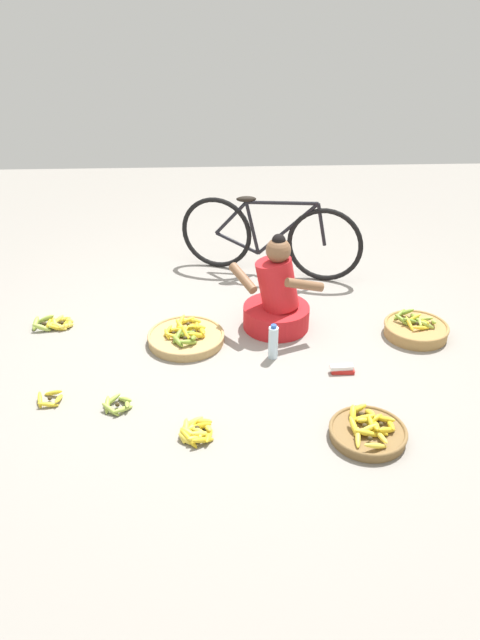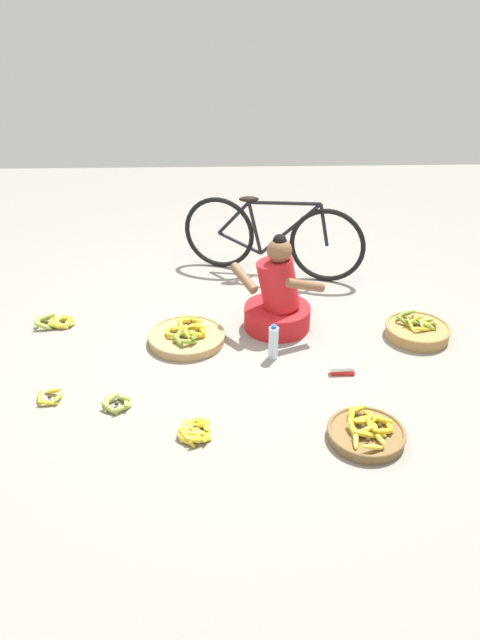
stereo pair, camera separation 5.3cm
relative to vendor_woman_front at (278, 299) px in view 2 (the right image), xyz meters
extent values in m
plane|color=gray|center=(-0.31, -0.30, -0.25)|extent=(10.00, 10.00, 0.00)
cylinder|color=red|center=(0.00, 0.00, -0.16)|extent=(0.52, 0.52, 0.18)
cylinder|color=red|center=(0.00, 0.00, 0.13)|extent=(0.41, 0.36, 0.43)
sphere|color=brown|center=(0.00, 0.00, 0.40)|extent=(0.19, 0.19, 0.19)
sphere|color=black|center=(0.00, 0.00, 0.48)|extent=(0.10, 0.10, 0.10)
cylinder|color=brown|center=(-0.26, -0.04, 0.20)|extent=(0.22, 0.30, 0.16)
cylinder|color=brown|center=(0.18, -0.17, 0.20)|extent=(0.31, 0.16, 0.16)
torus|color=black|center=(-0.45, 1.17, 0.09)|extent=(0.66, 0.27, 0.68)
torus|color=black|center=(0.51, 0.83, 0.09)|extent=(0.66, 0.27, 0.68)
cylinder|color=black|center=(0.19, 0.95, 0.20)|extent=(0.53, 0.22, 0.55)
cylinder|color=black|center=(-0.12, 1.06, 0.18)|extent=(0.15, 0.08, 0.49)
cylinder|color=black|center=(0.13, 0.97, 0.44)|extent=(0.63, 0.25, 0.08)
cylinder|color=black|center=(-0.26, 1.10, 0.02)|extent=(0.41, 0.17, 0.18)
cylinder|color=black|center=(-0.31, 1.12, 0.26)|extent=(0.31, 0.14, 0.35)
cylinder|color=black|center=(0.47, 0.84, 0.28)|extent=(0.12, 0.07, 0.38)
ellipsoid|color=black|center=(-0.18, 1.08, 0.45)|extent=(0.18, 0.08, 0.05)
cylinder|color=brown|center=(0.42, -1.35, -0.22)|extent=(0.46, 0.46, 0.06)
torus|color=brown|center=(0.42, -1.35, -0.19)|extent=(0.47, 0.47, 0.02)
ellipsoid|color=gold|center=(0.56, -1.33, -0.17)|extent=(0.04, 0.14, 0.06)
ellipsoid|color=gold|center=(0.53, -1.29, -0.16)|extent=(0.13, 0.11, 0.07)
ellipsoid|color=gold|center=(0.47, -1.28, -0.17)|extent=(0.14, 0.10, 0.06)
ellipsoid|color=gold|center=(0.44, -1.34, -0.16)|extent=(0.05, 0.14, 0.08)
ellipsoid|color=gold|center=(0.47, -1.38, -0.17)|extent=(0.13, 0.10, 0.05)
ellipsoid|color=gold|center=(0.52, -1.39, -0.16)|extent=(0.14, 0.08, 0.07)
sphere|color=#382D19|center=(0.50, -1.33, -0.16)|extent=(0.03, 0.03, 0.03)
ellipsoid|color=yellow|center=(0.46, -1.23, -0.16)|extent=(0.06, 0.13, 0.08)
ellipsoid|color=yellow|center=(0.39, -1.19, -0.16)|extent=(0.13, 0.07, 0.08)
ellipsoid|color=yellow|center=(0.35, -1.23, -0.16)|extent=(0.06, 0.13, 0.08)
ellipsoid|color=yellow|center=(0.41, -1.29, -0.17)|extent=(0.13, 0.06, 0.06)
sphere|color=#382D19|center=(0.40, -1.24, -0.16)|extent=(0.03, 0.03, 0.03)
ellipsoid|color=yellow|center=(0.46, -1.36, -0.16)|extent=(0.07, 0.16, 0.09)
ellipsoid|color=yellow|center=(0.40, -1.28, -0.16)|extent=(0.15, 0.04, 0.08)
ellipsoid|color=yellow|center=(0.33, -1.36, -0.16)|extent=(0.06, 0.16, 0.08)
ellipsoid|color=yellow|center=(0.40, -1.41, -0.16)|extent=(0.15, 0.04, 0.08)
sphere|color=#382D19|center=(0.40, -1.34, -0.16)|extent=(0.03, 0.03, 0.03)
ellipsoid|color=yellow|center=(0.47, -1.44, -0.17)|extent=(0.06, 0.16, 0.06)
ellipsoid|color=yellow|center=(0.39, -1.39, -0.16)|extent=(0.16, 0.06, 0.09)
ellipsoid|color=yellow|center=(0.34, -1.44, -0.17)|extent=(0.06, 0.16, 0.06)
ellipsoid|color=yellow|center=(0.42, -1.52, -0.16)|extent=(0.16, 0.07, 0.08)
sphere|color=#382D19|center=(0.40, -1.45, -0.17)|extent=(0.03, 0.03, 0.03)
cylinder|color=#A87F47|center=(1.07, -0.18, -0.21)|extent=(0.48, 0.48, 0.09)
torus|color=#A87F47|center=(1.07, -0.18, -0.16)|extent=(0.49, 0.49, 0.02)
ellipsoid|color=#9EB747|center=(1.20, -0.18, -0.13)|extent=(0.05, 0.12, 0.08)
ellipsoid|color=#9EB747|center=(1.15, -0.13, -0.14)|extent=(0.12, 0.05, 0.06)
ellipsoid|color=#9EB747|center=(1.09, -0.17, -0.14)|extent=(0.04, 0.12, 0.06)
ellipsoid|color=#9EB747|center=(1.13, -0.23, -0.13)|extent=(0.12, 0.06, 0.08)
sphere|color=#382D19|center=(1.15, -0.18, -0.14)|extent=(0.03, 0.03, 0.03)
ellipsoid|color=olive|center=(1.08, -0.09, -0.14)|extent=(0.05, 0.15, 0.06)
ellipsoid|color=olive|center=(1.02, -0.03, -0.13)|extent=(0.15, 0.05, 0.09)
ellipsoid|color=olive|center=(0.97, -0.05, -0.14)|extent=(0.13, 0.12, 0.07)
ellipsoid|color=olive|center=(0.96, -0.14, -0.13)|extent=(0.12, 0.13, 0.08)
ellipsoid|color=olive|center=(1.02, -0.16, -0.13)|extent=(0.15, 0.06, 0.08)
sphere|color=#382D19|center=(1.01, -0.10, -0.14)|extent=(0.03, 0.03, 0.03)
ellipsoid|color=yellow|center=(1.13, -0.18, -0.13)|extent=(0.05, 0.15, 0.08)
ellipsoid|color=yellow|center=(1.05, -0.13, -0.13)|extent=(0.14, 0.05, 0.09)
ellipsoid|color=yellow|center=(1.00, -0.20, -0.13)|extent=(0.06, 0.14, 0.09)
ellipsoid|color=yellow|center=(1.08, -0.25, -0.14)|extent=(0.15, 0.06, 0.05)
sphere|color=#382D19|center=(1.06, -0.19, -0.14)|extent=(0.03, 0.03, 0.03)
cylinder|color=tan|center=(-0.70, -0.20, -0.22)|extent=(0.57, 0.57, 0.06)
torus|color=tan|center=(-0.70, -0.20, -0.19)|extent=(0.58, 0.58, 0.02)
ellipsoid|color=gold|center=(-0.58, -0.20, -0.16)|extent=(0.06, 0.15, 0.07)
ellipsoid|color=gold|center=(-0.62, -0.15, -0.16)|extent=(0.15, 0.09, 0.07)
ellipsoid|color=gold|center=(-0.69, -0.16, -0.16)|extent=(0.13, 0.13, 0.07)
ellipsoid|color=gold|center=(-0.70, -0.23, -0.15)|extent=(0.09, 0.15, 0.09)
ellipsoid|color=gold|center=(-0.62, -0.27, -0.15)|extent=(0.15, 0.09, 0.09)
sphere|color=#382D19|center=(-0.64, -0.21, -0.16)|extent=(0.04, 0.04, 0.04)
ellipsoid|color=yellow|center=(-0.62, -0.09, -0.16)|extent=(0.03, 0.16, 0.07)
ellipsoid|color=yellow|center=(-0.63, -0.04, -0.16)|extent=(0.13, 0.14, 0.08)
ellipsoid|color=yellow|center=(-0.71, -0.02, -0.16)|extent=(0.16, 0.08, 0.06)
ellipsoid|color=yellow|center=(-0.75, -0.06, -0.15)|extent=(0.09, 0.15, 0.09)
ellipsoid|color=yellow|center=(-0.75, -0.12, -0.15)|extent=(0.11, 0.15, 0.09)
ellipsoid|color=yellow|center=(-0.69, -0.16, -0.16)|extent=(0.16, 0.05, 0.07)
ellipsoid|color=yellow|center=(-0.64, -0.14, -0.15)|extent=(0.13, 0.13, 0.09)
sphere|color=#382D19|center=(-0.69, -0.09, -0.16)|extent=(0.03, 0.03, 0.03)
ellipsoid|color=yellow|center=(-0.75, -0.20, -0.16)|extent=(0.04, 0.12, 0.05)
ellipsoid|color=yellow|center=(-0.76, -0.17, -0.16)|extent=(0.11, 0.09, 0.07)
ellipsoid|color=yellow|center=(-0.79, -0.16, -0.17)|extent=(0.11, 0.03, 0.05)
ellipsoid|color=yellow|center=(-0.84, -0.18, -0.16)|extent=(0.08, 0.11, 0.07)
ellipsoid|color=yellow|center=(-0.84, -0.22, -0.16)|extent=(0.07, 0.12, 0.06)
ellipsoid|color=yellow|center=(-0.80, -0.26, -0.16)|extent=(0.12, 0.04, 0.07)
ellipsoid|color=yellow|center=(-0.76, -0.24, -0.16)|extent=(0.10, 0.11, 0.06)
sphere|color=#382D19|center=(-0.80, -0.21, -0.16)|extent=(0.03, 0.03, 0.03)
ellipsoid|color=olive|center=(-0.64, -0.30, -0.15)|extent=(0.05, 0.15, 0.09)
ellipsoid|color=olive|center=(-0.70, -0.24, -0.16)|extent=(0.15, 0.05, 0.08)
ellipsoid|color=olive|center=(-0.76, -0.27, -0.15)|extent=(0.09, 0.15, 0.09)
ellipsoid|color=olive|center=(-0.76, -0.33, -0.16)|extent=(0.11, 0.14, 0.07)
ellipsoid|color=olive|center=(-0.68, -0.36, -0.15)|extent=(0.15, 0.10, 0.08)
sphere|color=#382D19|center=(-0.71, -0.30, -0.16)|extent=(0.03, 0.03, 0.03)
ellipsoid|color=#9EB747|center=(-1.06, -0.98, -0.22)|extent=(0.05, 0.15, 0.07)
ellipsoid|color=#9EB747|center=(-1.08, -0.94, -0.22)|extent=(0.13, 0.12, 0.08)
ellipsoid|color=#9EB747|center=(-1.16, -0.94, -0.22)|extent=(0.13, 0.12, 0.07)
ellipsoid|color=#9EB747|center=(-1.18, -0.99, -0.22)|extent=(0.04, 0.15, 0.07)
ellipsoid|color=#9EB747|center=(-1.16, -1.04, -0.22)|extent=(0.14, 0.11, 0.08)
ellipsoid|color=#9EB747|center=(-1.08, -1.04, -0.22)|extent=(0.13, 0.12, 0.06)
sphere|color=#382D19|center=(-1.12, -0.99, -0.22)|extent=(0.03, 0.03, 0.03)
ellipsoid|color=#9EB747|center=(-1.77, 0.07, -0.22)|extent=(0.05, 0.15, 0.07)
ellipsoid|color=#9EB747|center=(-1.84, 0.14, -0.21)|extent=(0.15, 0.04, 0.10)
ellipsoid|color=#9EB747|center=(-1.90, 0.08, -0.21)|extent=(0.05, 0.15, 0.09)
ellipsoid|color=#9EB747|center=(-1.84, 0.01, -0.21)|extent=(0.15, 0.05, 0.09)
sphere|color=#382D19|center=(-1.83, 0.08, -0.22)|extent=(0.04, 0.04, 0.04)
ellipsoid|color=yellow|center=(-1.64, 0.09, -0.22)|extent=(0.05, 0.14, 0.06)
ellipsoid|color=yellow|center=(-1.65, 0.13, -0.22)|extent=(0.12, 0.12, 0.06)
ellipsoid|color=yellow|center=(-1.70, 0.14, -0.22)|extent=(0.14, 0.06, 0.06)
ellipsoid|color=yellow|center=(-1.74, 0.12, -0.22)|extent=(0.11, 0.13, 0.08)
ellipsoid|color=yellow|center=(-1.75, 0.07, -0.21)|extent=(0.08, 0.14, 0.09)
ellipsoid|color=yellow|center=(-1.71, 0.03, -0.22)|extent=(0.14, 0.07, 0.08)
ellipsoid|color=yellow|center=(-1.65, 0.04, -0.22)|extent=(0.12, 0.12, 0.06)
sphere|color=#382D19|center=(-1.69, 0.08, -0.22)|extent=(0.03, 0.03, 0.03)
ellipsoid|color=gold|center=(-1.67, 0.08, -0.22)|extent=(0.03, 0.15, 0.06)
ellipsoid|color=gold|center=(-1.72, 0.15, -0.22)|extent=(0.15, 0.05, 0.06)
ellipsoid|color=gold|center=(-1.80, 0.09, -0.22)|extent=(0.05, 0.16, 0.07)
ellipsoid|color=gold|center=(-1.73, 0.02, -0.22)|extent=(0.15, 0.03, 0.07)
sphere|color=#382D19|center=(-1.73, 0.08, -0.22)|extent=(0.03, 0.03, 0.03)
ellipsoid|color=yellow|center=(-1.51, -0.91, -0.22)|extent=(0.04, 0.14, 0.06)
ellipsoid|color=yellow|center=(-1.56, -0.84, -0.22)|extent=(0.14, 0.05, 0.07)
ellipsoid|color=yellow|center=(-1.63, -0.92, -0.22)|extent=(0.06, 0.14, 0.07)
ellipsoid|color=yellow|center=(-1.57, -0.96, -0.23)|extent=(0.14, 0.04, 0.06)
sphere|color=#382D19|center=(-1.57, -0.90, -0.22)|extent=(0.03, 0.03, 0.03)
ellipsoid|color=gold|center=(-0.53, -1.32, -0.22)|extent=(0.06, 0.16, 0.06)
ellipsoid|color=gold|center=(-0.58, -1.24, -0.21)|extent=(0.16, 0.07, 0.09)
ellipsoid|color=gold|center=(-0.66, -1.26, -0.22)|extent=(0.12, 0.15, 0.06)
ellipsoid|color=gold|center=(-0.65, -1.35, -0.21)|extent=(0.13, 0.14, 0.09)
ellipsoid|color=gold|center=(-0.57, -1.37, -0.22)|extent=(0.15, 0.10, 0.09)
sphere|color=#382D19|center=(-0.60, -1.30, -0.22)|extent=(0.03, 0.03, 0.03)
ellipsoid|color=yellow|center=(-0.54, -1.24, -0.21)|extent=(0.07, 0.16, 0.09)
ellipsoid|color=yellow|center=(-0.57, -1.20, -0.21)|extent=(0.15, 0.12, 0.09)
ellipsoid|color=yellow|center=(-0.63, -1.20, -0.22)|extent=(0.15, 0.10, 0.07)
ellipsoid|color=yellow|center=(-0.67, -1.26, -0.22)|extent=(0.04, 0.15, 0.08)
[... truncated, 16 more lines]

